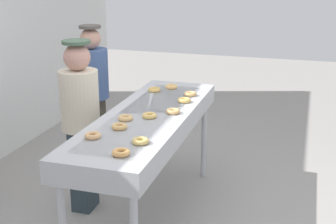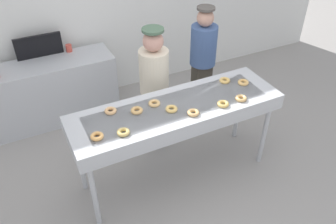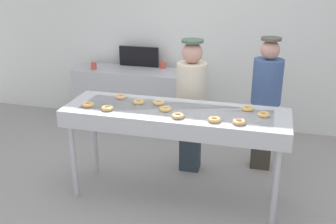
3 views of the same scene
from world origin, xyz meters
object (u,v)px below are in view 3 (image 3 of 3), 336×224
glazed_donut_5 (139,102)px  paper_cup_1 (94,66)px  glazed_donut_0 (165,109)px  glazed_donut_2 (121,97)px  glazed_donut_8 (239,122)px  glazed_donut_6 (107,108)px  glazed_donut_7 (88,104)px  glazed_donut_1 (247,108)px  worker_baker (266,96)px  glazed_donut_9 (214,120)px  glazed_donut_3 (264,114)px  paper_cup_0 (163,65)px  prep_counter (135,99)px  glazed_donut_10 (159,102)px  fryer_conveyor (175,118)px  glazed_donut_4 (178,116)px  menu_display (139,57)px  worker_assistant (191,98)px

glazed_donut_5 → paper_cup_1: glazed_donut_5 is taller
glazed_donut_0 → glazed_donut_2: size_ratio=1.00×
glazed_donut_8 → paper_cup_1: 2.99m
glazed_donut_6 → glazed_donut_7: bearing=167.7°
glazed_donut_1 → worker_baker: size_ratio=0.08×
glazed_donut_0 → glazed_donut_9: same height
glazed_donut_3 → worker_baker: (-0.00, 0.89, -0.11)m
glazed_donut_3 → paper_cup_0: glazed_donut_3 is taller
prep_counter → glazed_donut_6: bearing=-78.4°
glazed_donut_9 → glazed_donut_10: size_ratio=1.00×
glazed_donut_10 → paper_cup_0: (-0.47, 1.86, -0.09)m
glazed_donut_3 → worker_baker: bearing=90.1°
glazed_donut_3 → paper_cup_0: size_ratio=1.23×
glazed_donut_3 → glazed_donut_7: same height
fryer_conveyor → glazed_donut_4: bearing=-69.3°
worker_baker → menu_display: worker_baker is taller
glazed_donut_4 → prep_counter: glazed_donut_4 is taller
glazed_donut_4 → glazed_donut_0: bearing=137.3°
glazed_donut_4 → glazed_donut_5: 0.58m
glazed_donut_7 → paper_cup_0: bearing=83.9°
glazed_donut_10 → worker_assistant: bearing=65.9°
glazed_donut_6 → glazed_donut_5: bearing=47.3°
prep_counter → paper_cup_1: (-0.60, -0.11, 0.50)m
glazed_donut_1 → glazed_donut_7: bearing=-169.3°
glazed_donut_1 → paper_cup_1: glazed_donut_1 is taller
glazed_donut_5 → prep_counter: glazed_donut_5 is taller
glazed_donut_5 → glazed_donut_10: size_ratio=1.00×
glazed_donut_1 → glazed_donut_9: 0.48m
glazed_donut_2 → glazed_donut_10: (0.46, -0.08, 0.00)m
glazed_donut_0 → glazed_donut_3: bearing=5.7°
fryer_conveyor → glazed_donut_7: (-0.90, -0.13, 0.11)m
worker_baker → glazed_donut_8: bearing=80.1°
glazed_donut_2 → glazed_donut_10: same height
worker_baker → paper_cup_1: size_ratio=16.24×
glazed_donut_2 → worker_baker: size_ratio=0.08×
glazed_donut_6 → fryer_conveyor: bearing=15.4°
glazed_donut_0 → glazed_donut_10: same height
worker_baker → menu_display: 2.22m
glazed_donut_2 → menu_display: menu_display is taller
glazed_donut_5 → glazed_donut_4: bearing=-30.1°
fryer_conveyor → glazed_donut_3: 0.89m
paper_cup_1 → glazed_donut_3: bearing=-32.4°
glazed_donut_8 → worker_assistant: (-0.63, 0.87, -0.11)m
glazed_donut_1 → prep_counter: size_ratio=0.07×
glazed_donut_9 → worker_assistant: 0.96m
glazed_donut_3 → glazed_donut_4: same height
glazed_donut_1 → glazed_donut_0: bearing=-164.2°
glazed_donut_8 → paper_cup_1: (-2.33, 1.87, -0.09)m
glazed_donut_4 → glazed_donut_7: (-0.98, 0.08, 0.00)m
prep_counter → menu_display: size_ratio=2.90×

